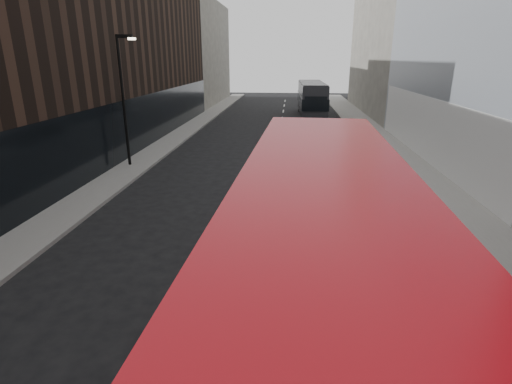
% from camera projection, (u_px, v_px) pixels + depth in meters
% --- Properties ---
extents(sidewalk_right, '(3.00, 80.00, 0.15)m').
position_uv_depth(sidewalk_right, '(383.00, 145.00, 28.36)').
color(sidewalk_right, slate).
rests_on(sidewalk_right, ground).
extents(sidewalk_left, '(2.00, 80.00, 0.15)m').
position_uv_depth(sidewalk_left, '(170.00, 142.00, 29.61)').
color(sidewalk_left, slate).
rests_on(sidewalk_left, ground).
extents(building_victorian, '(6.50, 24.00, 21.00)m').
position_uv_depth(building_victorian, '(391.00, 22.00, 42.91)').
color(building_victorian, '#656059').
rests_on(building_victorian, ground).
extents(building_left_mid, '(5.00, 24.00, 14.00)m').
position_uv_depth(building_left_mid, '(140.00, 45.00, 32.40)').
color(building_left_mid, black).
rests_on(building_left_mid, ground).
extents(building_left_far, '(5.00, 20.00, 13.00)m').
position_uv_depth(building_left_far, '(200.00, 54.00, 53.33)').
color(building_left_far, '#656059').
rests_on(building_left_far, ground).
extents(street_lamp, '(1.06, 0.22, 7.00)m').
position_uv_depth(street_lamp, '(124.00, 93.00, 21.71)').
color(street_lamp, black).
rests_on(street_lamp, sidewalk_left).
extents(red_bus, '(3.08, 11.25, 4.50)m').
position_uv_depth(red_bus, '(320.00, 299.00, 6.09)').
color(red_bus, '#B50B15').
rests_on(red_bus, ground).
extents(grey_bus, '(2.83, 11.03, 3.54)m').
position_uv_depth(grey_bus, '(312.00, 98.00, 42.44)').
color(grey_bus, black).
rests_on(grey_bus, ground).
extents(car_a, '(1.75, 3.82, 1.27)m').
position_uv_depth(car_a, '(319.00, 196.00, 16.34)').
color(car_a, black).
rests_on(car_a, ground).
extents(car_b, '(1.53, 4.30, 1.41)m').
position_uv_depth(car_b, '(313.00, 136.00, 28.33)').
color(car_b, '#919399').
rests_on(car_b, ground).
extents(car_c, '(2.29, 5.30, 1.52)m').
position_uv_depth(car_c, '(293.00, 132.00, 29.68)').
color(car_c, black).
rests_on(car_c, ground).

